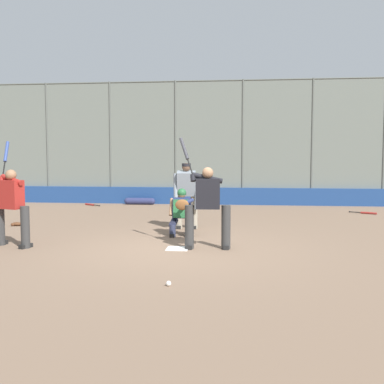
# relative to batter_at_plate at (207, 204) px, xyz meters

# --- Properties ---
(ground_plane) EXTENTS (160.00, 160.00, 0.00)m
(ground_plane) POSITION_rel_batter_at_plate_xyz_m (0.58, 0.08, -0.88)
(ground_plane) COLOR #7A604C
(home_plate_marker) EXTENTS (0.43, 0.43, 0.01)m
(home_plate_marker) POSITION_rel_batter_at_plate_xyz_m (0.58, 0.08, -0.87)
(home_plate_marker) COLOR white
(home_plate_marker) RESTS_ON ground_plane
(backstop_fence) EXTENTS (17.97, 0.08, 4.69)m
(backstop_fence) POSITION_rel_batter_at_plate_xyz_m (0.58, -8.32, 1.55)
(backstop_fence) COLOR #515651
(backstop_fence) RESTS_ON ground_plane
(padding_wall) EXTENTS (17.53, 0.18, 0.64)m
(padding_wall) POSITION_rel_batter_at_plate_xyz_m (0.58, -8.22, -0.56)
(padding_wall) COLOR navy
(padding_wall) RESTS_ON ground_plane
(bleachers_beyond) EXTENTS (12.52, 3.05, 1.80)m
(bleachers_beyond) POSITION_rel_batter_at_plate_xyz_m (-2.75, -11.18, -0.29)
(bleachers_beyond) COLOR slate
(bleachers_beyond) RESTS_ON ground_plane
(batter_at_plate) EXTENTS (1.08, 0.60, 2.21)m
(batter_at_plate) POSITION_rel_batter_at_plate_xyz_m (0.00, 0.00, 0.00)
(batter_at_plate) COLOR #333333
(batter_at_plate) RESTS_ON ground_plane
(catcher_behind_plate) EXTENTS (0.57, 0.67, 1.09)m
(catcher_behind_plate) POSITION_rel_batter_at_plate_xyz_m (0.69, -1.37, -0.32)
(catcher_behind_plate) COLOR #2D334C
(catcher_behind_plate) RESTS_ON ground_plane
(umpire_home) EXTENTS (0.67, 0.44, 1.66)m
(umpire_home) POSITION_rel_batter_at_plate_xyz_m (0.71, -2.38, 0.01)
(umpire_home) COLOR gray
(umpire_home) RESTS_ON ground_plane
(batter_on_deck) EXTENTS (0.86, 0.89, 2.15)m
(batter_on_deck) POSITION_rel_batter_at_plate_xyz_m (3.93, 0.21, -0.03)
(batter_on_deck) COLOR #333333
(batter_on_deck) RESTS_ON ground_plane
(spare_bat_near_backstop) EXTENTS (0.78, 0.45, 0.07)m
(spare_bat_near_backstop) POSITION_rel_batter_at_plate_xyz_m (-4.62, -5.91, -0.85)
(spare_bat_near_backstop) COLOR black
(spare_bat_near_backstop) RESTS_ON ground_plane
(spare_bat_by_padding) EXTENTS (0.73, 0.53, 0.07)m
(spare_bat_by_padding) POSITION_rel_batter_at_plate_xyz_m (4.90, -7.34, -0.85)
(spare_bat_by_padding) COLOR black
(spare_bat_by_padding) RESTS_ON ground_plane
(fielding_glove_on_dirt) EXTENTS (0.27, 0.21, 0.10)m
(fielding_glove_on_dirt) POSITION_rel_batter_at_plate_xyz_m (5.21, -2.36, -0.83)
(fielding_glove_on_dirt) COLOR #56331E
(fielding_glove_on_dirt) RESTS_ON ground_plane
(baseball_loose) EXTENTS (0.07, 0.07, 0.07)m
(baseball_loose) POSITION_rel_batter_at_plate_xyz_m (0.34, 2.62, -0.84)
(baseball_loose) COLOR white
(baseball_loose) RESTS_ON ground_plane
(equipment_bag_dugout_side) EXTENTS (1.18, 0.25, 0.25)m
(equipment_bag_dugout_side) POSITION_rel_batter_at_plate_xyz_m (3.17, -7.86, -0.75)
(equipment_bag_dugout_side) COLOR navy
(equipment_bag_dugout_side) RESTS_ON ground_plane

